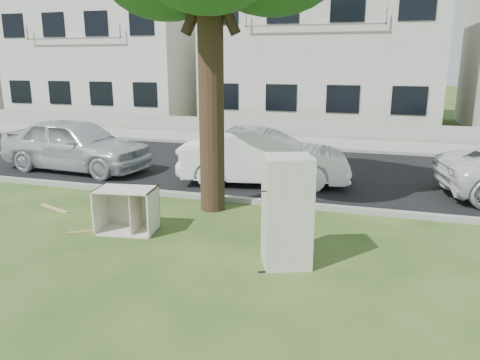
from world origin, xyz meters
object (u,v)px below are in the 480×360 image
(cabinet, at_px, (127,210))
(car_center, at_px, (264,157))
(fridge, at_px, (287,211))
(car_left, at_px, (76,144))

(cabinet, xyz_separation_m, car_center, (1.65, 4.30, 0.30))
(fridge, relative_size, car_center, 0.40)
(fridge, xyz_separation_m, car_left, (-7.42, 4.81, -0.11))
(fridge, xyz_separation_m, car_center, (-1.60, 4.87, -0.16))
(fridge, xyz_separation_m, cabinet, (-3.25, 0.58, -0.47))
(cabinet, relative_size, car_center, 0.25)
(cabinet, distance_m, car_center, 4.61)
(fridge, height_order, cabinet, fridge)
(car_center, distance_m, car_left, 5.82)
(car_center, bearing_deg, cabinet, 148.76)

